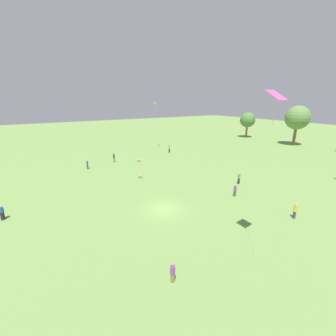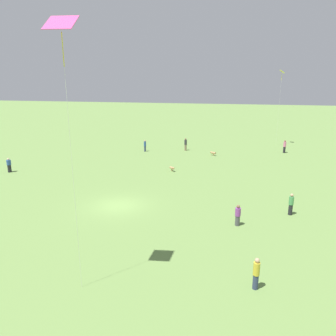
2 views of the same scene
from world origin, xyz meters
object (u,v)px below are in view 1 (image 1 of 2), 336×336
person_4 (235,191)px  dog_0 (139,160)px  person_5 (173,272)px  person_3 (239,178)px  dog_1 (140,176)px  person_8 (169,149)px  kite_3 (276,100)px  kite_5 (155,106)px  person_2 (295,211)px  person_0 (87,164)px  person_1 (114,158)px  person_7 (2,213)px

person_4 → dog_0: 22.66m
person_5 → dog_0: 32.34m
person_3 → dog_1: 15.53m
person_8 → dog_0: 10.69m
person_4 → kite_3: kite_3 is taller
kite_5 → dog_0: (9.50, -9.29, -10.49)m
person_2 → person_4: bearing=106.8°
person_0 → person_5: (30.84, -1.27, -0.07)m
dog_1 → person_5: bearing=26.7°
person_0 → person_4: (22.90, 13.70, -0.09)m
kite_3 → dog_1: size_ratio=18.73×
person_2 → dog_1: 22.35m
kite_3 → dog_0: bearing=120.9°
person_1 → person_4: person_1 is taller
person_2 → person_3: person_3 is taller
person_0 → person_1: person_1 is taller
person_8 → person_4: bearing=-177.4°
person_4 → kite_5: 33.88m
person_4 → person_7: (-8.83, -25.74, 0.02)m
person_1 → person_8: size_ratio=0.99×
person_7 → person_4: bearing=-26.5°
person_7 → dog_0: (-13.53, 22.06, -0.43)m
person_2 → person_4: (-7.44, -1.00, -0.10)m
kite_3 → dog_1: bearing=127.9°
person_3 → person_5: size_ratio=1.10×
person_3 → person_4: (2.89, -4.04, -0.09)m
person_1 → kite_5: bearing=88.8°
person_3 → person_7: size_ratio=1.05×
person_3 → kite_5: kite_5 is taller
person_0 → dog_0: 10.05m
person_3 → dog_0: person_3 is taller
person_1 → person_4: bearing=-10.6°
person_8 → dog_1: person_8 is taller
person_7 → kite_5: 40.18m
person_4 → dog_1: (-13.19, -7.59, -0.40)m
person_2 → person_8: person_8 is taller
person_1 → person_2: person_1 is taller
person_1 → kite_5: kite_5 is taller
person_0 → person_5: bearing=-60.5°
dog_0 → person_7: bearing=149.7°
person_2 → person_8: 34.13m
person_7 → person_5: bearing=-64.9°
person_5 → kite_3: size_ratio=0.12×
person_3 → dog_0: 20.94m
person_8 → person_5: bearing=164.2°
person_1 → kite_3: 35.91m
person_2 → dog_0: (-29.80, -4.68, -0.50)m
person_2 → person_4: person_2 is taller
person_1 → person_2: bearing=-12.9°
person_2 → dog_0: 30.17m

